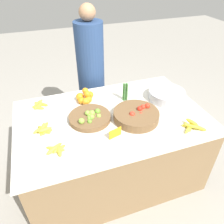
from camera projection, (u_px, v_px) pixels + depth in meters
name	position (u px, v px, depth m)	size (l,w,h in m)	color
ground_plane	(112.00, 171.00, 2.46)	(12.00, 12.00, 0.00)	#A39E93
market_table	(112.00, 146.00, 2.23)	(1.73, 1.12, 0.77)	olive
lime_bowl	(90.00, 117.00, 1.95)	(0.38, 0.38, 0.09)	brown
tomato_basket	(136.00, 115.00, 1.95)	(0.41, 0.41, 0.12)	brown
orange_pile	(85.00, 97.00, 2.19)	(0.19, 0.20, 0.12)	orange
metal_bowl	(167.00, 95.00, 2.22)	(0.37, 0.37, 0.09)	#B7B7BF
price_sign	(115.00, 133.00, 1.76)	(0.12, 0.04, 0.08)	orange
veg_bundle	(125.00, 92.00, 2.17)	(0.05, 0.05, 0.19)	#428438
banana_bunch_back_center	(44.00, 129.00, 1.82)	(0.16, 0.16, 0.06)	yellow
banana_bunch_front_right	(57.00, 149.00, 1.65)	(0.16, 0.15, 0.03)	yellow
banana_bunch_middle_right	(39.00, 105.00, 2.13)	(0.16, 0.19, 0.03)	yellow
banana_bunch_front_left	(192.00, 126.00, 1.86)	(0.21, 0.18, 0.06)	yellow
vendor_person	(91.00, 80.00, 2.67)	(0.32, 0.32, 1.59)	navy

